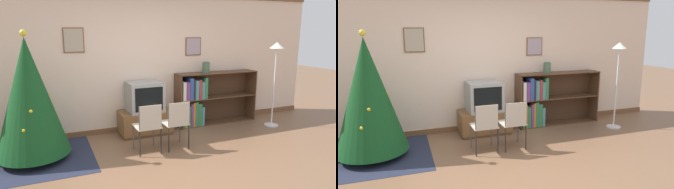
{
  "view_description": "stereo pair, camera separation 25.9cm",
  "coord_description": "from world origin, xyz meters",
  "views": [
    {
      "loc": [
        -1.63,
        -3.44,
        1.94
      ],
      "look_at": [
        0.28,
        1.16,
        0.88
      ],
      "focal_mm": 32.0,
      "sensor_mm": 36.0,
      "label": 1
    },
    {
      "loc": [
        -1.39,
        -3.53,
        1.94
      ],
      "look_at": [
        0.28,
        1.16,
        0.88
      ],
      "focal_mm": 32.0,
      "sensor_mm": 36.0,
      "label": 2
    }
  ],
  "objects": [
    {
      "name": "area_rug",
      "position": [
        -1.87,
        1.33,
        0.0
      ],
      "size": [
        1.73,
        1.65,
        0.01
      ],
      "color": "#23283D",
      "rests_on": "ground_plane"
    },
    {
      "name": "folding_chair_left",
      "position": [
        -0.18,
        0.88,
        0.47
      ],
      "size": [
        0.4,
        0.4,
        0.82
      ],
      "color": "#BCB29E",
      "rests_on": "ground_plane"
    },
    {
      "name": "standing_lamp",
      "position": [
        2.66,
        1.27,
        1.32
      ],
      "size": [
        0.28,
        0.28,
        1.72
      ],
      "color": "silver",
      "rests_on": "ground_plane"
    },
    {
      "name": "vase",
      "position": [
        1.43,
        1.91,
        1.21
      ],
      "size": [
        0.15,
        0.15,
        0.23
      ],
      "color": "#47664C",
      "rests_on": "bookshelf"
    },
    {
      "name": "folding_chair_right",
      "position": [
        0.31,
        0.88,
        0.47
      ],
      "size": [
        0.4,
        0.4,
        0.82
      ],
      "color": "#BCB29E",
      "rests_on": "ground_plane"
    },
    {
      "name": "wall_back",
      "position": [
        -0.0,
        2.16,
        1.35
      ],
      "size": [
        8.22,
        0.11,
        2.7
      ],
      "color": "beige",
      "rests_on": "ground_plane"
    },
    {
      "name": "television",
      "position": [
        0.07,
        1.81,
        0.73
      ],
      "size": [
        0.64,
        0.53,
        0.56
      ],
      "color": "#9E9E99",
      "rests_on": "tv_console"
    },
    {
      "name": "ground_plane",
      "position": [
        0.0,
        0.0,
        0.0
      ],
      "size": [
        24.0,
        24.0,
        0.0
      ],
      "primitive_type": "plane",
      "color": "brown"
    },
    {
      "name": "bookshelf",
      "position": [
        1.35,
        1.92,
        0.52
      ],
      "size": [
        1.81,
        0.36,
        1.1
      ],
      "color": "brown",
      "rests_on": "ground_plane"
    },
    {
      "name": "tv_console",
      "position": [
        0.07,
        1.82,
        0.23
      ],
      "size": [
        0.97,
        0.54,
        0.45
      ],
      "color": "brown",
      "rests_on": "ground_plane"
    },
    {
      "name": "christmas_tree",
      "position": [
        -1.87,
        1.33,
        0.98
      ],
      "size": [
        1.07,
        1.07,
        1.96
      ],
      "color": "maroon",
      "rests_on": "area_rug"
    }
  ]
}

